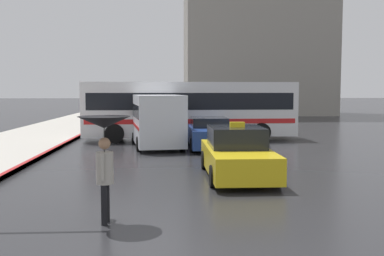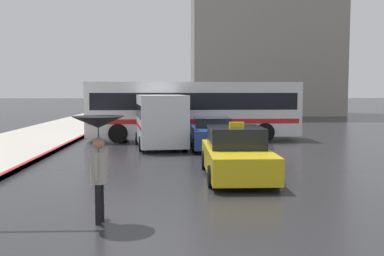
{
  "view_description": "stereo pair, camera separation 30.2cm",
  "coord_description": "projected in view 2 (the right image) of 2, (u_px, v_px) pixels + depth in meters",
  "views": [
    {
      "loc": [
        -0.26,
        -6.06,
        2.59
      ],
      "look_at": [
        0.56,
        8.21,
        1.4
      ],
      "focal_mm": 42.0,
      "sensor_mm": 36.0,
      "label": 1
    },
    {
      "loc": [
        0.04,
        -6.07,
        2.59
      ],
      "look_at": [
        0.56,
        8.21,
        1.4
      ],
      "focal_mm": 42.0,
      "sensor_mm": 36.0,
      "label": 2
    }
  ],
  "objects": [
    {
      "name": "sedan_red",
      "position": [
        212.0,
        134.0,
        20.33
      ],
      "size": [
        1.91,
        4.64,
        1.38
      ],
      "rotation": [
        0.0,
        0.0,
        3.14
      ],
      "color": "navy",
      "rests_on": "ground_plane"
    },
    {
      "name": "ambulance_van",
      "position": [
        159.0,
        118.0,
        20.95
      ],
      "size": [
        2.7,
        5.57,
        2.39
      ],
      "rotation": [
        0.0,
        0.0,
        3.28
      ],
      "color": "silver",
      "rests_on": "ground_plane"
    },
    {
      "name": "taxi",
      "position": [
        236.0,
        154.0,
        13.51
      ],
      "size": [
        1.91,
        4.6,
        1.66
      ],
      "rotation": [
        0.0,
        0.0,
        3.14
      ],
      "color": "gold",
      "rests_on": "ground_plane"
    },
    {
      "name": "city_bus",
      "position": [
        193.0,
        108.0,
        23.56
      ],
      "size": [
        11.02,
        3.01,
        3.02
      ],
      "rotation": [
        0.0,
        0.0,
        1.61
      ],
      "color": "silver",
      "rests_on": "ground_plane"
    },
    {
      "name": "pedestrian_with_umbrella",
      "position": [
        99.0,
        139.0,
        8.68
      ],
      "size": [
        1.02,
        1.02,
        2.1
      ],
      "rotation": [
        0.0,
        0.0,
        1.49
      ],
      "color": "black",
      "rests_on": "ground_plane"
    }
  ]
}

